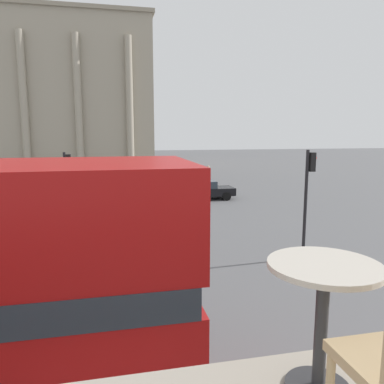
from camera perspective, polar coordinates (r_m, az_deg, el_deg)
name	(u,v)px	position (r m, az deg, el deg)	size (l,w,h in m)	color
cafe_dining_table	(323,298)	(2.19, 19.31, -15.04)	(0.60, 0.60, 0.73)	#2D2D30
plaza_building_left	(34,94)	(57.60, -22.89, 13.63)	(32.03, 14.83, 20.13)	#A39984
traffic_light_near	(308,189)	(14.55, 17.24, 0.46)	(0.42, 0.24, 4.13)	black
traffic_light_mid	(67,182)	(18.06, -18.47, 1.51)	(0.42, 0.24, 3.88)	black
car_black	(204,190)	(26.88, 1.81, 0.36)	(4.20, 1.93, 1.35)	black
pedestrian_yellow	(155,232)	(14.37, -5.68, -6.06)	(0.32, 0.32, 1.76)	#282B33
pedestrian_red	(208,174)	(33.74, 2.48, 2.74)	(0.32, 0.32, 1.82)	#282B33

